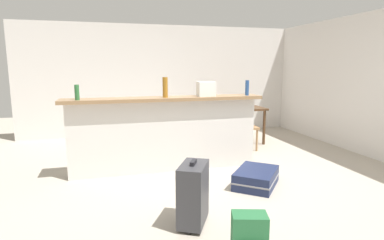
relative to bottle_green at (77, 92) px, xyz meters
The scene contains 15 objects.
ground_plane 2.18m from the bottle_green, ahead, with size 13.00×13.00×0.05m, color #ADA393.
wall_back 3.34m from the bottle_green, 57.96° to the left, with size 6.60×0.10×2.50m, color silver.
wall_right 4.82m from the bottle_green, ahead, with size 0.10×6.00×2.50m, color silver.
partition_half_wall 1.40m from the bottle_green, ahead, with size 2.80×0.20×1.08m, color silver.
bar_countertop 1.22m from the bottle_green, ahead, with size 2.96×0.40×0.05m, color #93704C.
bottle_green is the anchor object (origin of this frame).
bottle_amber 1.21m from the bottle_green, ahead, with size 0.08×0.08×0.30m, color #9E661E.
bottle_blue 2.49m from the bottle_green, ahead, with size 0.06×0.06×0.23m, color #284C89.
grocery_bag 1.84m from the bottle_green, ahead, with size 0.26×0.18×0.22m, color silver.
dining_table 3.36m from the bottle_green, 27.09° to the left, with size 1.10×0.80×0.74m.
dining_chair_near_partition 3.16m from the bottle_green, 18.73° to the left, with size 0.41×0.41×0.93m.
dining_chair_far_side 3.71m from the bottle_green, 35.25° to the left, with size 0.40×0.40×0.93m.
suitcase_flat_navy 2.66m from the bottle_green, 20.59° to the right, with size 0.82×0.85×0.22m.
backpack_green 2.95m from the bottle_green, 58.84° to the right, with size 0.32×0.30×0.42m.
suitcase_upright_charcoal 2.20m from the bottle_green, 54.49° to the right, with size 0.42×0.50×0.67m.
Camera 1 is at (-1.40, -4.27, 1.58)m, focal length 29.51 mm.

